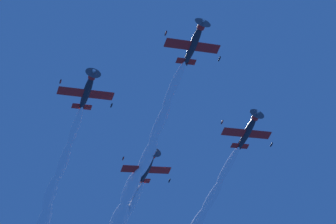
{
  "coord_description": "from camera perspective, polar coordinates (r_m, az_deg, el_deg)",
  "views": [
    {
      "loc": [
        -13.75,
        40.36,
        1.68
      ],
      "look_at": [
        13.7,
        -5.55,
        72.79
      ],
      "focal_mm": 65.36,
      "sensor_mm": 36.0,
      "label": 1
    }
  ],
  "objects": [
    {
      "name": "airplane_right_wingman",
      "position": [
        87.73,
        -7.55,
        2.0
      ],
      "size": [
        6.99,
        7.01,
        2.77
      ],
      "color": "#232328"
    },
    {
      "name": "airplane_lead",
      "position": [
        83.07,
        2.44,
        6.47
      ],
      "size": [
        7.03,
        6.95,
        3.09
      ],
      "color": "#232328"
    },
    {
      "name": "airplane_slot_tail",
      "position": [
        95.91,
        -1.93,
        -5.14
      ],
      "size": [
        7.02,
        6.97,
        2.98
      ],
      "color": "#232328"
    },
    {
      "name": "airplane_left_wingman",
      "position": [
        91.53,
        7.48,
        -1.73
      ],
      "size": [
        7.03,
        7.01,
        2.96
      ],
      "color": "#232328"
    }
  ]
}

